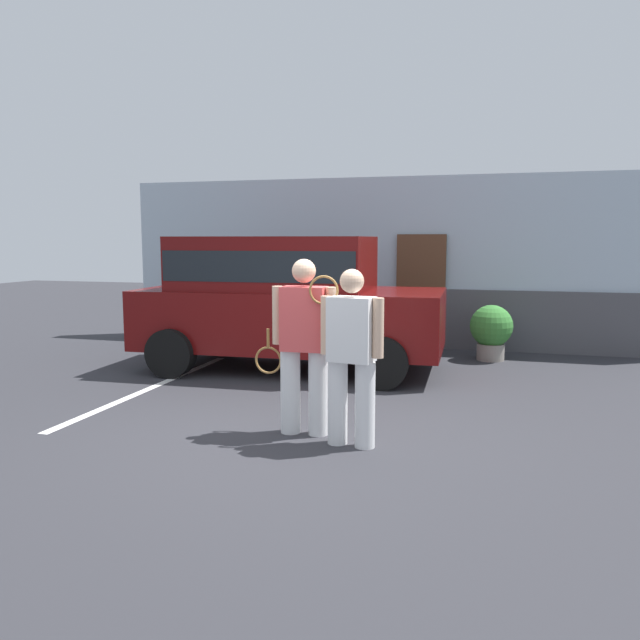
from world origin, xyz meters
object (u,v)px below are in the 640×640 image
parked_suv (284,296)px  potted_plant_by_porch (491,330)px  tennis_player_man (304,345)px  tennis_player_woman (351,354)px

parked_suv → potted_plant_by_porch: 3.55m
parked_suv → potted_plant_by_porch: size_ratio=5.04×
potted_plant_by_porch → tennis_player_man: bearing=-110.9°
tennis_player_man → potted_plant_by_porch: size_ratio=1.96×
parked_suv → tennis_player_man: bearing=-69.7°
potted_plant_by_porch → parked_suv: bearing=-151.5°
potted_plant_by_porch → tennis_player_woman: bearing=-104.1°
tennis_player_woman → potted_plant_by_porch: tennis_player_woman is taller
tennis_player_man → potted_plant_by_porch: 5.06m
tennis_player_woman → potted_plant_by_porch: bearing=-96.3°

